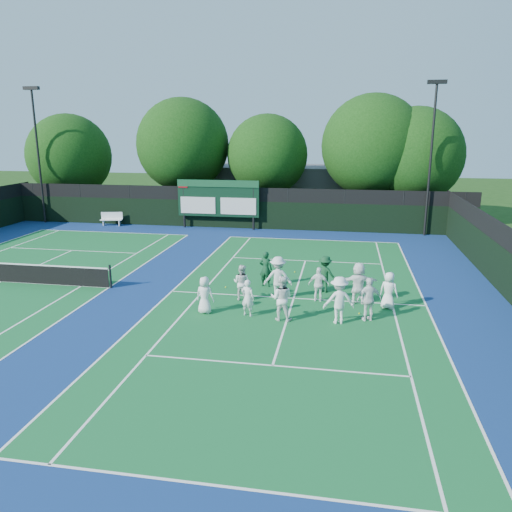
% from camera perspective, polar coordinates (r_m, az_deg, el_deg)
% --- Properties ---
extents(ground, '(120.00, 120.00, 0.00)m').
position_cam_1_polar(ground, '(20.66, 4.04, -5.76)').
color(ground, '#18390F').
rests_on(ground, ground).
extents(court_apron, '(34.00, 32.00, 0.01)m').
position_cam_1_polar(court_apron, '(22.92, -10.80, -3.93)').
color(court_apron, navy).
rests_on(court_apron, ground).
extents(near_court, '(11.05, 23.85, 0.01)m').
position_cam_1_polar(near_court, '(21.59, 4.32, -4.84)').
color(near_court, '#135E2B').
rests_on(near_court, ground).
extents(left_court, '(11.05, 23.85, 0.01)m').
position_cam_1_polar(left_court, '(26.76, -27.06, -2.62)').
color(left_court, '#135E2B').
rests_on(left_court, ground).
extents(back_fence, '(34.00, 0.08, 3.00)m').
position_cam_1_polar(back_fence, '(36.64, -2.64, 5.30)').
color(back_fence, black).
rests_on(back_fence, ground).
extents(scoreboard, '(6.00, 0.21, 3.55)m').
position_cam_1_polar(scoreboard, '(36.36, -4.37, 6.54)').
color(scoreboard, black).
rests_on(scoreboard, ground).
extents(clubhouse, '(18.00, 6.00, 4.00)m').
position_cam_1_polar(clubhouse, '(43.79, 4.82, 7.59)').
color(clubhouse, '#535458').
rests_on(clubhouse, ground).
extents(light_pole_left, '(1.20, 0.30, 10.12)m').
position_cam_1_polar(light_pole_left, '(41.86, -23.78, 12.06)').
color(light_pole_left, black).
rests_on(light_pole_left, ground).
extents(light_pole_right, '(1.20, 0.30, 10.12)m').
position_cam_1_polar(light_pole_right, '(35.46, 19.49, 12.25)').
color(light_pole_right, black).
rests_on(light_pole_right, ground).
extents(tennis_net, '(11.30, 0.10, 1.10)m').
position_cam_1_polar(tennis_net, '(26.64, -27.18, -1.62)').
color(tennis_net, black).
rests_on(tennis_net, ground).
extents(bench, '(1.65, 0.77, 1.01)m').
position_cam_1_polar(bench, '(39.26, -16.18, 4.15)').
color(bench, white).
rests_on(bench, ground).
extents(tree_a, '(6.86, 6.86, 8.34)m').
position_cam_1_polar(tree_a, '(44.96, -20.32, 10.45)').
color(tree_a, black).
rests_on(tree_a, ground).
extents(tree_b, '(7.29, 7.29, 9.53)m').
position_cam_1_polar(tree_b, '(40.90, -8.12, 12.22)').
color(tree_b, black).
rests_on(tree_b, ground).
extents(tree_c, '(6.21, 6.21, 8.25)m').
position_cam_1_polar(tree_c, '(39.37, 1.55, 11.24)').
color(tree_c, black).
rests_on(tree_c, ground).
extents(tree_d, '(7.59, 7.59, 9.67)m').
position_cam_1_polar(tree_d, '(38.97, 13.41, 11.86)').
color(tree_d, black).
rests_on(tree_d, ground).
extents(tree_e, '(7.08, 7.08, 8.73)m').
position_cam_1_polar(tree_e, '(39.29, 17.87, 10.61)').
color(tree_e, black).
rests_on(tree_e, ground).
extents(tennis_ball_1, '(0.07, 0.07, 0.07)m').
position_cam_1_polar(tennis_ball_1, '(21.92, 7.35, -4.56)').
color(tennis_ball_1, '#D0DD1A').
rests_on(tennis_ball_1, ground).
extents(tennis_ball_3, '(0.07, 0.07, 0.07)m').
position_cam_1_polar(tennis_ball_3, '(22.98, -3.49, -3.57)').
color(tennis_ball_3, '#D0DD1A').
rests_on(tennis_ball_3, ground).
extents(tennis_ball_4, '(0.07, 0.07, 0.07)m').
position_cam_1_polar(tennis_ball_4, '(25.41, 4.45, -1.83)').
color(tennis_ball_4, '#D0DD1A').
rests_on(tennis_ball_4, ground).
extents(tennis_ball_5, '(0.07, 0.07, 0.07)m').
position_cam_1_polar(tennis_ball_5, '(20.17, 11.71, -6.45)').
color(tennis_ball_5, '#D0DD1A').
rests_on(tennis_ball_5, ground).
extents(player_front_0, '(0.79, 0.58, 1.49)m').
position_cam_1_polar(player_front_0, '(19.75, -5.88, -4.46)').
color(player_front_0, white).
rests_on(player_front_0, ground).
extents(player_front_1, '(0.61, 0.49, 1.47)m').
position_cam_1_polar(player_front_1, '(19.37, -0.95, -4.80)').
color(player_front_1, white).
rests_on(player_front_1, ground).
extents(player_front_2, '(0.89, 0.71, 1.75)m').
position_cam_1_polar(player_front_2, '(18.94, 2.93, -4.83)').
color(player_front_2, white).
rests_on(player_front_2, ground).
extents(player_front_3, '(1.30, 0.94, 1.81)m').
position_cam_1_polar(player_front_3, '(18.84, 9.46, -5.01)').
color(player_front_3, white).
rests_on(player_front_3, ground).
extents(player_front_4, '(1.07, 0.76, 1.69)m').
position_cam_1_polar(player_front_4, '(19.33, 12.77, -4.86)').
color(player_front_4, white).
rests_on(player_front_4, ground).
extents(player_back_0, '(0.87, 0.75, 1.55)m').
position_cam_1_polar(player_back_0, '(21.14, -1.66, -3.05)').
color(player_back_0, silver).
rests_on(player_back_0, ground).
extents(player_back_1, '(1.29, 0.86, 1.86)m').
position_cam_1_polar(player_back_1, '(21.26, 2.53, -2.51)').
color(player_back_1, silver).
rests_on(player_back_1, ground).
extents(player_back_2, '(0.89, 0.41, 1.48)m').
position_cam_1_polar(player_back_2, '(21.17, 7.19, -3.23)').
color(player_back_2, white).
rests_on(player_back_2, ground).
extents(player_back_3, '(1.71, 0.82, 1.77)m').
position_cam_1_polar(player_back_3, '(21.11, 11.61, -3.06)').
color(player_back_3, white).
rests_on(player_back_3, ground).
extents(player_back_4, '(0.88, 0.75, 1.53)m').
position_cam_1_polar(player_back_4, '(20.85, 14.93, -3.82)').
color(player_back_4, white).
rests_on(player_back_4, ground).
extents(coach_left, '(0.66, 0.49, 1.67)m').
position_cam_1_polar(coach_left, '(22.94, 1.12, -1.49)').
color(coach_left, '#103B21').
rests_on(coach_left, ground).
extents(coach_right, '(1.21, 0.93, 1.66)m').
position_cam_1_polar(coach_right, '(22.34, 7.89, -2.07)').
color(coach_right, '#103C1F').
rests_on(coach_right, ground).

